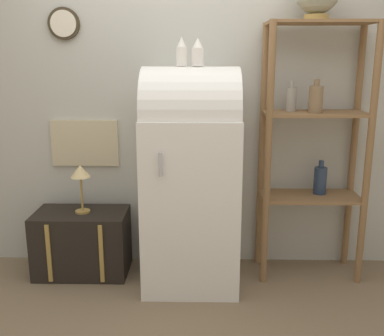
{
  "coord_description": "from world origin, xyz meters",
  "views": [
    {
      "loc": [
        0.07,
        -2.88,
        1.63
      ],
      "look_at": [
        0.01,
        0.21,
        0.86
      ],
      "focal_mm": 42.0,
      "sensor_mm": 36.0,
      "label": 1
    }
  ],
  "objects_px": {
    "refrigerator": "(191,174)",
    "suitcase_trunk": "(82,242)",
    "vase_center": "(198,53)",
    "desk_lamp": "(81,175)",
    "vase_left": "(182,53)"
  },
  "relations": [
    {
      "from": "vase_center",
      "to": "suitcase_trunk",
      "type": "bearing_deg",
      "value": 173.57
    },
    {
      "from": "refrigerator",
      "to": "suitcase_trunk",
      "type": "bearing_deg",
      "value": 173.4
    },
    {
      "from": "suitcase_trunk",
      "to": "desk_lamp",
      "type": "relative_size",
      "value": 1.9
    },
    {
      "from": "refrigerator",
      "to": "vase_center",
      "type": "relative_size",
      "value": 8.44
    },
    {
      "from": "vase_center",
      "to": "desk_lamp",
      "type": "xyz_separation_m",
      "value": [
        -0.86,
        0.1,
        -0.88
      ]
    },
    {
      "from": "refrigerator",
      "to": "vase_left",
      "type": "height_order",
      "value": "vase_left"
    },
    {
      "from": "vase_left",
      "to": "suitcase_trunk",
      "type": "bearing_deg",
      "value": 173.58
    },
    {
      "from": "vase_left",
      "to": "desk_lamp",
      "type": "height_order",
      "value": "vase_left"
    },
    {
      "from": "refrigerator",
      "to": "vase_center",
      "type": "height_order",
      "value": "vase_center"
    },
    {
      "from": "desk_lamp",
      "to": "suitcase_trunk",
      "type": "bearing_deg",
      "value": 171.55
    },
    {
      "from": "vase_center",
      "to": "desk_lamp",
      "type": "relative_size",
      "value": 0.51
    },
    {
      "from": "vase_left",
      "to": "desk_lamp",
      "type": "relative_size",
      "value": 0.53
    },
    {
      "from": "refrigerator",
      "to": "desk_lamp",
      "type": "distance_m",
      "value": 0.83
    },
    {
      "from": "refrigerator",
      "to": "vase_center",
      "type": "distance_m",
      "value": 0.83
    },
    {
      "from": "refrigerator",
      "to": "vase_center",
      "type": "xyz_separation_m",
      "value": [
        0.05,
        -0.0,
        0.83
      ]
    }
  ]
}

